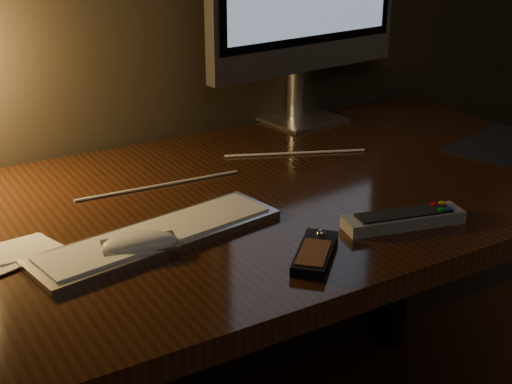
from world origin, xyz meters
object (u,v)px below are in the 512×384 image
keyboard (158,236)px  mouse (140,246)px  desk (201,250)px  tv_remote (404,219)px  media_remote (315,253)px

keyboard → mouse: mouse is taller
keyboard → mouse: bearing=-158.5°
desk → tv_remote: bearing=-56.6°
desk → tv_remote: tv_remote is taller
keyboard → media_remote: (0.17, -0.18, 0.00)m
tv_remote → keyboard: bearing=170.5°
media_remote → mouse: bearing=100.1°
media_remote → keyboard: bearing=90.3°
keyboard → mouse: size_ratio=3.65×
mouse → media_remote: media_remote is taller
mouse → media_remote: 0.26m
mouse → tv_remote: bearing=-4.5°
tv_remote → media_remote: bearing=-160.3°
desk → tv_remote: (0.21, -0.32, 0.14)m
desk → keyboard: (-0.16, -0.16, 0.14)m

